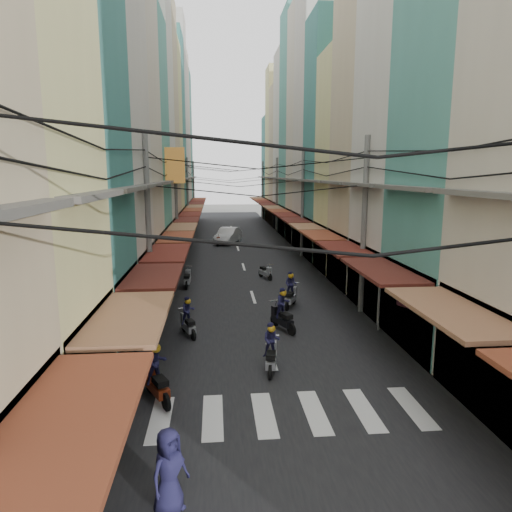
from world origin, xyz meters
TOP-DOWN VIEW (x-y plane):
  - ground at (0.00, 0.00)m, footprint 160.00×160.00m
  - road at (0.00, 20.00)m, footprint 10.00×80.00m
  - sidewalk_left at (-6.50, 20.00)m, footprint 3.00×80.00m
  - sidewalk_right at (6.50, 20.00)m, footprint 3.00×80.00m
  - crosswalk at (-0.00, -6.00)m, footprint 7.55×2.40m
  - building_row_left at (-7.92, 16.56)m, footprint 7.80×67.67m
  - building_row_right at (7.92, 16.45)m, footprint 7.80×68.98m
  - utility_poles at (0.00, 15.01)m, footprint 10.20×66.13m
  - white_car at (-0.78, 25.19)m, footprint 5.61×3.56m
  - bicycle at (6.37, 2.98)m, footprint 1.82×0.87m
  - moving_scooters at (-0.96, 2.55)m, footprint 5.90×30.66m
  - parked_scooters at (3.59, -3.61)m, footprint 12.96×12.00m
  - pedestrians at (-3.93, 2.27)m, footprint 12.70×23.37m
  - market_umbrella at (5.53, -2.59)m, footprint 2.46×2.46m
  - traffic_sign at (4.78, 0.34)m, footprint 0.10×0.61m

SIDE VIEW (x-z plane):
  - ground at x=0.00m, z-range 0.00..0.00m
  - white_car at x=-0.78m, z-range -0.92..0.92m
  - bicycle at x=6.37m, z-range -0.60..0.60m
  - road at x=0.00m, z-range 0.00..0.02m
  - crosswalk at x=0.00m, z-range 0.02..0.03m
  - sidewalk_left at x=-6.50m, z-range 0.00..0.06m
  - sidewalk_right at x=6.50m, z-range 0.00..0.06m
  - parked_scooters at x=3.59m, z-range -0.03..0.95m
  - moving_scooters at x=-0.96m, z-range -0.40..1.44m
  - pedestrians at x=-3.93m, z-range -0.07..2.12m
  - traffic_sign at x=4.78m, z-range 0.63..3.42m
  - market_umbrella at x=5.53m, z-range 0.99..3.58m
  - utility_poles at x=0.00m, z-range 2.49..10.69m
  - building_row_right at x=7.92m, z-range -1.89..20.71m
  - building_row_left at x=-7.92m, z-range -2.07..21.63m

